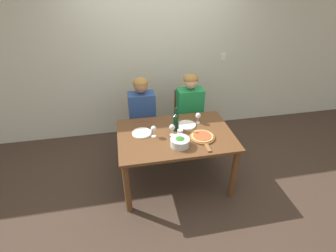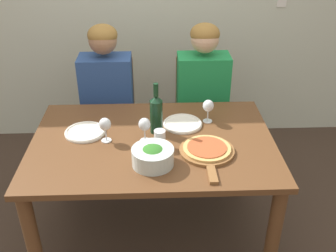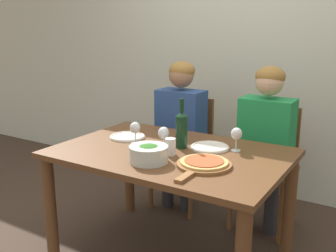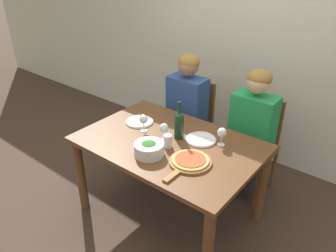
# 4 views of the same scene
# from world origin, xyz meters

# --- Properties ---
(ground_plane) EXTENTS (40.00, 40.00, 0.00)m
(ground_plane) POSITION_xyz_m (0.00, 0.00, 0.00)
(ground_plane) COLOR #3D2D23
(back_wall) EXTENTS (10.00, 0.06, 2.70)m
(back_wall) POSITION_xyz_m (0.00, 1.39, 1.35)
(back_wall) COLOR beige
(back_wall) RESTS_ON ground
(dining_table) EXTENTS (1.43, 0.96, 0.75)m
(dining_table) POSITION_xyz_m (0.00, 0.00, 0.63)
(dining_table) COLOR brown
(dining_table) RESTS_ON ground
(chair_left) EXTENTS (0.42, 0.42, 0.92)m
(chair_left) POSITION_xyz_m (-0.34, 0.82, 0.50)
(chair_left) COLOR brown
(chair_left) RESTS_ON ground
(chair_right) EXTENTS (0.42, 0.42, 0.92)m
(chair_right) POSITION_xyz_m (0.38, 0.82, 0.50)
(chair_right) COLOR brown
(chair_right) RESTS_ON ground
(person_woman) EXTENTS (0.47, 0.51, 1.24)m
(person_woman) POSITION_xyz_m (-0.34, 0.71, 0.75)
(person_woman) COLOR #28282D
(person_woman) RESTS_ON ground
(person_man) EXTENTS (0.47, 0.51, 1.24)m
(person_man) POSITION_xyz_m (0.38, 0.71, 0.75)
(person_man) COLOR #28282D
(person_man) RESTS_ON ground
(wine_bottle) EXTENTS (0.08, 0.08, 0.32)m
(wine_bottle) POSITION_xyz_m (0.02, 0.09, 0.88)
(wine_bottle) COLOR black
(wine_bottle) RESTS_ON dining_table
(broccoli_bowl) EXTENTS (0.23, 0.23, 0.10)m
(broccoli_bowl) POSITION_xyz_m (-0.00, -0.24, 0.80)
(broccoli_bowl) COLOR silver
(broccoli_bowl) RESTS_ON dining_table
(dinner_plate_left) EXTENTS (0.25, 0.25, 0.02)m
(dinner_plate_left) POSITION_xyz_m (-0.41, 0.09, 0.76)
(dinner_plate_left) COLOR silver
(dinner_plate_left) RESTS_ON dining_table
(dinner_plate_right) EXTENTS (0.25, 0.25, 0.02)m
(dinner_plate_right) POSITION_xyz_m (0.19, 0.17, 0.76)
(dinner_plate_right) COLOR silver
(dinner_plate_right) RESTS_ON dining_table
(pizza_on_board) EXTENTS (0.31, 0.45, 0.04)m
(pizza_on_board) POSITION_xyz_m (0.30, -0.15, 0.76)
(pizza_on_board) COLOR brown
(pizza_on_board) RESTS_ON dining_table
(wine_glass_left) EXTENTS (0.07, 0.07, 0.15)m
(wine_glass_left) POSITION_xyz_m (-0.27, 0.00, 0.85)
(wine_glass_left) COLOR silver
(wine_glass_left) RESTS_ON dining_table
(wine_glass_right) EXTENTS (0.07, 0.07, 0.15)m
(wine_glass_right) POSITION_xyz_m (0.35, 0.21, 0.85)
(wine_glass_right) COLOR silver
(wine_glass_right) RESTS_ON dining_table
(wine_glass_centre) EXTENTS (0.07, 0.07, 0.15)m
(wine_glass_centre) POSITION_xyz_m (-0.05, -0.01, 0.85)
(wine_glass_centre) COLOR silver
(wine_glass_centre) RESTS_ON dining_table
(water_tumbler) EXTENTS (0.07, 0.07, 0.10)m
(water_tumbler) POSITION_xyz_m (0.04, -0.07, 0.80)
(water_tumbler) COLOR silver
(water_tumbler) RESTS_ON dining_table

